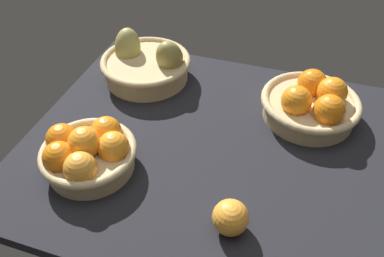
{
  "coord_description": "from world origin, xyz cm",
  "views": [
    {
      "loc": [
        17.13,
        -62.91,
        67.2
      ],
      "look_at": [
        -3.34,
        -0.27,
        7.0
      ],
      "focal_mm": 36.39,
      "sensor_mm": 36.0,
      "label": 1
    }
  ],
  "objects_px": {
    "loose_orange_front_gap": "(230,217)",
    "basket_near_left": "(87,153)",
    "basket_far_right": "(312,103)",
    "basket_far_left_pears": "(147,64)"
  },
  "relations": [
    {
      "from": "basket_far_right",
      "to": "loose_orange_front_gap",
      "type": "xyz_separation_m",
      "value": [
        -0.11,
        -0.38,
        -0.01
      ]
    },
    {
      "from": "basket_near_left",
      "to": "loose_orange_front_gap",
      "type": "bearing_deg",
      "value": -10.02
    },
    {
      "from": "loose_orange_front_gap",
      "to": "basket_near_left",
      "type": "bearing_deg",
      "value": 169.98
    },
    {
      "from": "basket_far_left_pears",
      "to": "basket_near_left",
      "type": "bearing_deg",
      "value": -87.48
    },
    {
      "from": "basket_far_left_pears",
      "to": "loose_orange_front_gap",
      "type": "xyz_separation_m",
      "value": [
        0.34,
        -0.42,
        -0.01
      ]
    },
    {
      "from": "basket_far_left_pears",
      "to": "loose_orange_front_gap",
      "type": "bearing_deg",
      "value": -50.39
    },
    {
      "from": "basket_far_right",
      "to": "basket_far_left_pears",
      "type": "xyz_separation_m",
      "value": [
        -0.46,
        0.04,
        -0.0
      ]
    },
    {
      "from": "basket_near_left",
      "to": "loose_orange_front_gap",
      "type": "height_order",
      "value": "basket_near_left"
    },
    {
      "from": "basket_far_right",
      "to": "loose_orange_front_gap",
      "type": "relative_size",
      "value": 3.49
    },
    {
      "from": "basket_far_left_pears",
      "to": "loose_orange_front_gap",
      "type": "distance_m",
      "value": 0.54
    }
  ]
}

